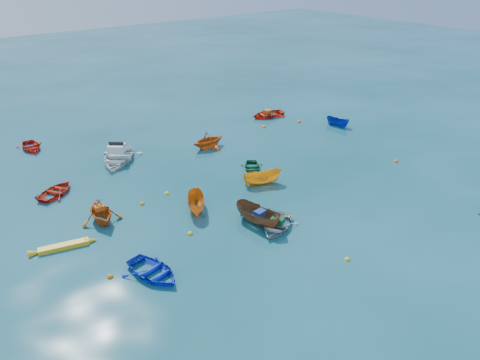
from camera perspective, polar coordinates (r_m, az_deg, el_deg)
ground at (r=29.73m, az=5.94°, el=-4.08°), size 160.00×160.00×0.00m
dinghy_blue_sw at (r=24.82m, az=-10.52°, el=-11.35°), size 2.98×3.70×0.68m
dinghy_white_near at (r=28.14m, az=4.48°, el=-5.92°), size 3.68×3.30×0.63m
sampan_brown_mid at (r=28.56m, az=2.19°, el=-5.32°), size 1.74×3.50×1.30m
dinghy_orange_w at (r=30.03m, az=-16.49°, el=-4.80°), size 2.81×3.17×1.53m
sampan_yellow_mid at (r=33.27m, az=2.70°, el=-0.45°), size 3.04×2.08×1.10m
dinghy_green_e at (r=35.42m, az=1.48°, el=1.33°), size 2.85×3.01×0.51m
dinghy_red_nw at (r=34.24m, az=-21.44°, el=-1.57°), size 3.61×3.35×0.61m
sampan_orange_n at (r=30.08m, az=-5.29°, el=-3.66°), size 2.43×3.06×1.12m
dinghy_red_ne at (r=46.98m, az=3.40°, el=7.74°), size 3.78×2.97×0.71m
sampan_blue_far at (r=45.34m, az=11.77°, el=6.52°), size 1.36×2.48×0.91m
dinghy_red_far at (r=42.76m, az=-24.07°, el=3.48°), size 2.27×3.05×0.61m
dinghy_orange_far at (r=39.46m, az=-3.86°, el=3.99°), size 3.03×2.65×1.53m
kayak_yellow at (r=28.15m, az=-20.66°, el=-7.77°), size 3.41×1.27×0.33m
motorboat_white at (r=37.99m, az=-14.60°, el=2.24°), size 5.39×5.54×1.54m
tarp_green_a at (r=27.96m, az=4.59°, el=-4.96°), size 0.85×0.93×0.37m
tarp_blue_a at (r=28.06m, az=2.45°, el=-4.04°), size 0.71×0.58×0.31m
tarp_orange_a at (r=29.63m, az=-16.74°, el=-3.25°), size 0.65×0.52×0.29m
tarp_orange_b at (r=46.76m, az=3.32°, el=8.34°), size 0.66×0.81×0.35m
buoy_or_a at (r=25.18m, az=-15.54°, el=-11.35°), size 0.32×0.32×0.32m
buoy_ye_a at (r=26.12m, az=12.93°, el=-9.46°), size 0.31×0.31×0.31m
buoy_or_b at (r=38.63m, az=18.46°, el=2.11°), size 0.33×0.33×0.33m
buoy_ye_b at (r=27.70m, az=-6.10°, el=-6.58°), size 0.33×0.33×0.33m
buoy_or_c at (r=31.26m, az=-11.82°, el=-2.91°), size 0.32×0.32×0.32m
buoy_ye_c at (r=32.26m, az=-8.90°, el=-1.67°), size 0.33×0.33×0.33m
buoy_or_d at (r=45.57m, az=7.20°, el=6.97°), size 0.38×0.38×0.38m
buoy_ye_d at (r=38.58m, az=-15.51°, el=2.51°), size 0.34×0.34×0.34m
buoy_or_e at (r=43.97m, az=2.92°, el=6.42°), size 0.38×0.38×0.38m
buoy_ye_e at (r=47.83m, az=3.53°, el=8.08°), size 0.35×0.35×0.35m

